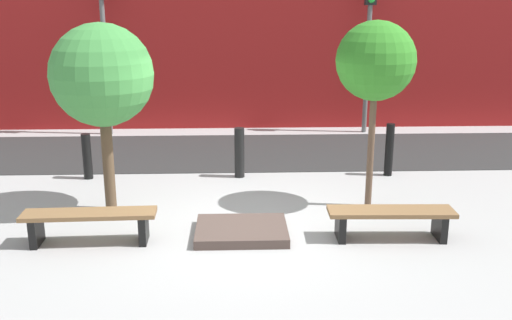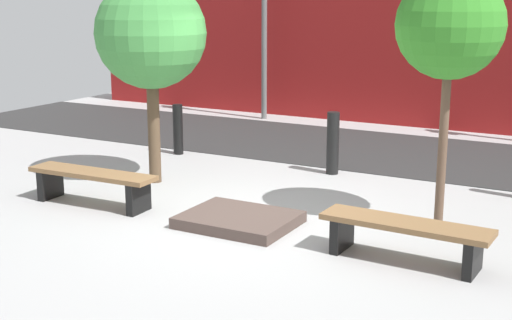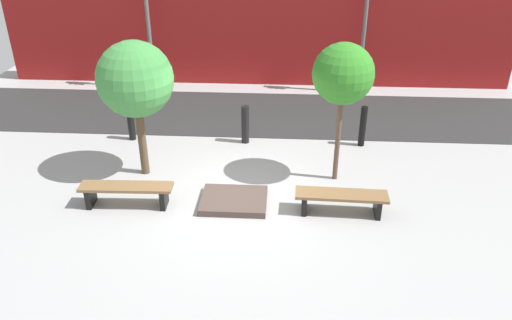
# 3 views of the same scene
# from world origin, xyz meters

# --- Properties ---
(ground_plane) EXTENTS (18.00, 18.00, 0.00)m
(ground_plane) POSITION_xyz_m (0.00, 0.00, 0.00)
(ground_plane) COLOR #9D9D9D
(road_strip) EXTENTS (18.00, 3.32, 0.01)m
(road_strip) POSITION_xyz_m (0.00, 4.57, 0.01)
(road_strip) COLOR #2A2A2A
(road_strip) RESTS_ON ground
(building_facade) EXTENTS (16.20, 0.50, 4.12)m
(building_facade) POSITION_xyz_m (0.00, 7.36, 2.06)
(building_facade) COLOR maroon
(building_facade) RESTS_ON ground
(bench_left) EXTENTS (1.83, 0.47, 0.46)m
(bench_left) POSITION_xyz_m (-2.10, -0.41, 0.33)
(bench_left) COLOR black
(bench_left) RESTS_ON ground
(bench_right) EXTENTS (1.78, 0.50, 0.43)m
(bench_right) POSITION_xyz_m (2.10, -0.41, 0.31)
(bench_right) COLOR black
(bench_right) RESTS_ON ground
(planter_bed) EXTENTS (1.31, 1.05, 0.13)m
(planter_bed) POSITION_xyz_m (0.00, -0.21, 0.07)
(planter_bed) COLOR #4C3D37
(planter_bed) RESTS_ON ground
(tree_behind_left_bench) EXTENTS (1.58, 1.58, 2.96)m
(tree_behind_left_bench) POSITION_xyz_m (-2.10, 0.95, 2.15)
(tree_behind_left_bench) COLOR brown
(tree_behind_left_bench) RESTS_ON ground
(tree_behind_right_bench) EXTENTS (1.24, 1.24, 2.99)m
(tree_behind_right_bench) POSITION_xyz_m (2.10, 0.95, 2.35)
(tree_behind_right_bench) COLOR brown
(tree_behind_right_bench) RESTS_ON ground
(bollard_far_left) EXTENTS (0.17, 0.17, 0.87)m
(bollard_far_left) POSITION_xyz_m (-2.88, 2.66, 0.43)
(bollard_far_left) COLOR black
(bollard_far_left) RESTS_ON ground
(bollard_left) EXTENTS (0.19, 0.19, 0.96)m
(bollard_left) POSITION_xyz_m (0.00, 2.66, 0.48)
(bollard_left) COLOR black
(bollard_left) RESTS_ON ground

